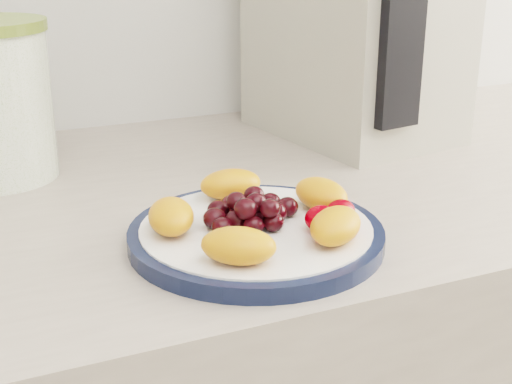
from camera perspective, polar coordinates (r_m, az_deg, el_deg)
name	(u,v)px	position (r m, az deg, el deg)	size (l,w,h in m)	color
plate_rim	(256,236)	(0.65, 0.00, -3.51)	(0.23, 0.23, 0.01)	#121C36
plate_face	(256,235)	(0.65, 0.00, -3.43)	(0.21, 0.21, 0.02)	white
appliance_body	(355,10)	(0.99, 7.93, 14.24)	(0.19, 0.27, 0.34)	#ABA595
appliance_panel	(402,19)	(0.85, 11.62, 13.39)	(0.06, 0.02, 0.25)	black
fruit_plate	(264,212)	(0.64, 0.64, -1.60)	(0.20, 0.20, 0.03)	orange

